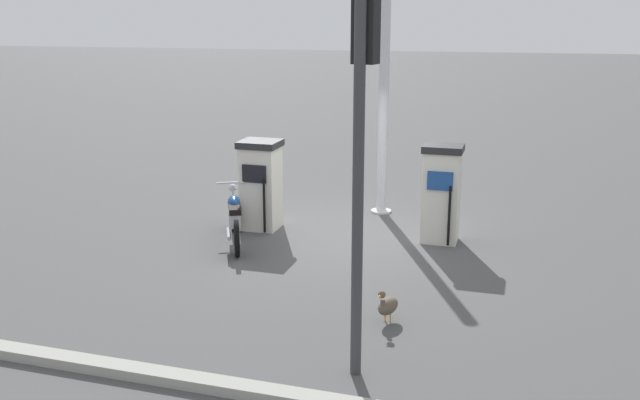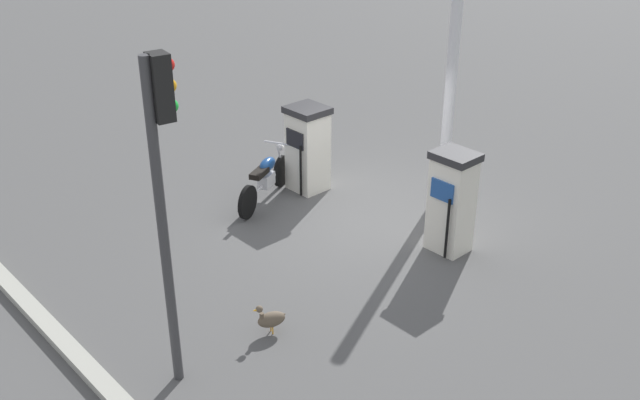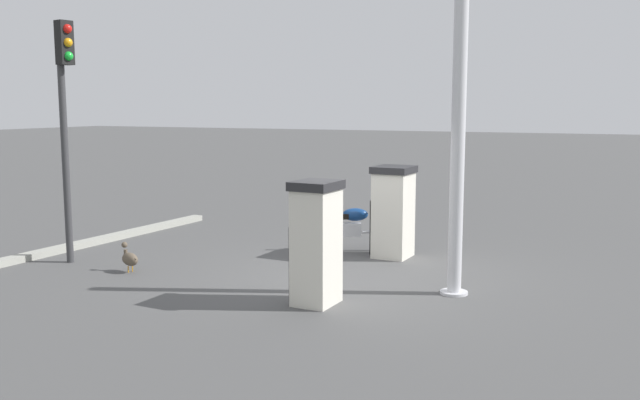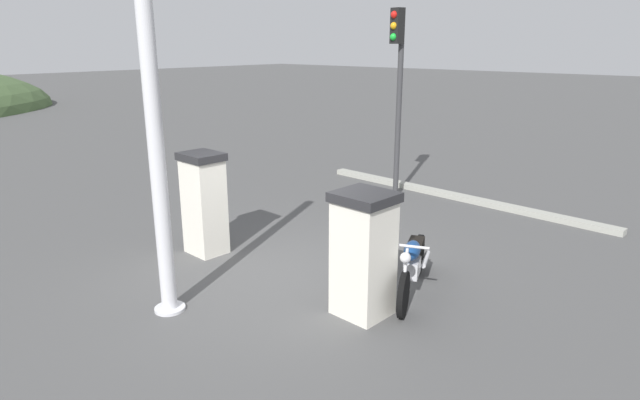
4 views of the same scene
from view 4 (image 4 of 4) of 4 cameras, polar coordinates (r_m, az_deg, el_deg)
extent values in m
plane|color=#4C4C4C|center=(8.28, -3.95, -7.91)|extent=(120.00, 120.00, 0.00)
cube|color=silver|center=(6.88, 4.60, -6.24)|extent=(0.63, 0.67, 1.51)
cube|color=black|center=(6.99, 6.29, -2.99)|extent=(0.05, 0.45, 0.32)
cube|color=#262628|center=(6.61, 4.76, 0.31)|extent=(0.69, 0.74, 0.12)
cylinder|color=black|center=(7.33, 5.13, -6.72)|extent=(0.05, 0.05, 0.98)
cube|color=silver|center=(9.06, -12.13, -0.75)|extent=(0.54, 0.63, 1.58)
cube|color=#1E478C|center=(9.11, -10.87, 1.70)|extent=(0.05, 0.43, 0.32)
cube|color=#262628|center=(8.85, -12.46, 4.52)|extent=(0.59, 0.70, 0.12)
cylinder|color=black|center=(9.44, -11.16, -1.51)|extent=(0.05, 0.05, 1.03)
cylinder|color=black|center=(7.05, 8.82, -9.87)|extent=(0.59, 0.31, 0.61)
cylinder|color=black|center=(8.34, 10.47, -5.69)|extent=(0.59, 0.31, 0.61)
cube|color=silver|center=(7.60, 9.69, -7.06)|extent=(0.41, 0.32, 0.24)
cylinder|color=silver|center=(7.67, 9.73, -7.26)|extent=(1.01, 0.46, 0.05)
ellipsoid|color=navy|center=(7.43, 9.71, -5.29)|extent=(0.53, 0.39, 0.24)
cube|color=black|center=(7.76, 10.09, -4.61)|extent=(0.48, 0.36, 0.10)
cylinder|color=silver|center=(6.96, 8.98, -7.51)|extent=(0.26, 0.14, 0.57)
cylinder|color=silver|center=(6.91, 9.21, -4.82)|extent=(0.25, 0.53, 0.04)
sphere|color=silver|center=(6.86, 9.02, -6.05)|extent=(0.18, 0.18, 0.14)
cylinder|color=silver|center=(8.14, 11.12, -6.15)|extent=(0.53, 0.28, 0.07)
ellipsoid|color=brown|center=(11.36, 3.45, 0.06)|extent=(0.43, 0.32, 0.22)
cylinder|color=brown|center=(11.41, 4.04, 0.46)|extent=(0.08, 0.08, 0.15)
sphere|color=brown|center=(11.38, 4.18, 1.21)|extent=(0.13, 0.13, 0.10)
cone|color=orange|center=(11.42, 4.45, 1.22)|extent=(0.08, 0.06, 0.04)
cone|color=brown|center=(11.26, 2.69, 0.10)|extent=(0.10, 0.10, 0.08)
cylinder|color=orange|center=(11.44, 3.34, -0.67)|extent=(0.02, 0.02, 0.11)
cylinder|color=orange|center=(11.38, 3.53, -0.77)|extent=(0.02, 0.02, 0.11)
cylinder|color=#38383A|center=(12.07, 8.34, 9.74)|extent=(0.14, 0.14, 4.09)
cube|color=black|center=(11.90, 8.19, 17.77)|extent=(0.25, 0.28, 0.72)
sphere|color=red|center=(11.84, 7.87, 18.86)|extent=(0.18, 0.18, 0.15)
sphere|color=orange|center=(11.83, 7.82, 17.80)|extent=(0.18, 0.18, 0.15)
sphere|color=green|center=(11.83, 7.78, 16.73)|extent=(0.18, 0.18, 0.15)
cylinder|color=silver|center=(6.83, -16.93, 5.04)|extent=(0.20, 0.20, 4.28)
cylinder|color=silver|center=(7.52, -15.59, -10.98)|extent=(0.40, 0.40, 0.04)
cube|color=#9E9E93|center=(12.53, 14.09, 0.40)|extent=(0.64, 7.02, 0.12)
camera|label=1|loc=(18.84, 17.21, 17.13)|focal=40.13mm
camera|label=2|loc=(19.07, -1.59, 24.28)|focal=40.98mm
camera|label=3|loc=(15.40, -45.00, 9.10)|focal=38.79mm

